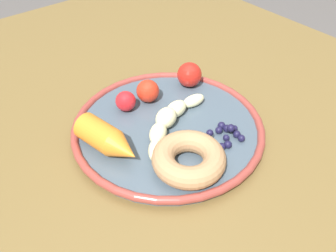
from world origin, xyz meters
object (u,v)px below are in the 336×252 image
object	(u,v)px
tomato_mid	(126,101)
dining_table	(183,161)
banana	(170,120)
blueberry_pile	(227,134)
donut	(189,159)
carrot_orange	(109,140)
tomato_near	(148,91)
plate	(168,127)
tomato_far	(189,75)

from	to	relation	value
tomato_mid	dining_table	bearing A→B (deg)	32.37
banana	blueberry_pile	bearing A→B (deg)	34.32
donut	tomato_mid	bearing A→B (deg)	177.79
carrot_orange	tomato_near	bearing A→B (deg)	118.17
tomato_near	dining_table	bearing A→B (deg)	7.40
plate	banana	size ratio (longest dim) A/B	1.84
tomato_far	blueberry_pile	bearing A→B (deg)	-19.40
banana	donut	distance (m)	0.09
plate	tomato_near	bearing A→B (deg)	167.30
banana	dining_table	bearing A→B (deg)	78.29
donut	dining_table	bearing A→B (deg)	141.94
blueberry_pile	donut	bearing A→B (deg)	-84.70
banana	plate	bearing A→B (deg)	-151.28
plate	carrot_orange	bearing A→B (deg)	-96.53
carrot_orange	banana	bearing A→B (deg)	82.11
banana	carrot_orange	xyz separation A→B (m)	(-0.01, -0.10, 0.01)
blueberry_pile	tomato_near	bearing A→B (deg)	-166.78
banana	blueberry_pile	xyz separation A→B (m)	(0.07, 0.05, -0.01)
dining_table	plate	world-z (taller)	plate
tomato_mid	carrot_orange	bearing A→B (deg)	-48.33
dining_table	tomato_mid	size ratio (longest dim) A/B	35.52
plate	donut	xyz separation A→B (m)	(0.08, -0.03, 0.02)
carrot_orange	tomato_near	xyz separation A→B (m)	(-0.06, 0.11, -0.00)
dining_table	tomato_near	distance (m)	0.14
banana	tomato_far	size ratio (longest dim) A/B	3.73
tomato_near	tomato_far	size ratio (longest dim) A/B	0.88
plate	tomato_far	xyz separation A→B (m)	(-0.06, 0.10, 0.02)
carrot_orange	plate	bearing A→B (deg)	83.47
donut	tomato_near	size ratio (longest dim) A/B	2.64
plate	tomato_mid	size ratio (longest dim) A/B	8.99
tomato_near	tomato_far	world-z (taller)	tomato_far
banana	blueberry_pile	size ratio (longest dim) A/B	2.97
plate	tomato_near	world-z (taller)	tomato_near
tomato_mid	tomato_near	bearing A→B (deg)	86.07
plate	tomato_far	size ratio (longest dim) A/B	6.87
banana	donut	size ratio (longest dim) A/B	1.60
tomato_near	donut	bearing A→B (deg)	-17.30
donut	tomato_mid	xyz separation A→B (m)	(-0.16, 0.01, 0.00)
carrot_orange	tomato_mid	size ratio (longest dim) A/B	3.29
plate	tomato_near	size ratio (longest dim) A/B	7.79
banana	donut	world-z (taller)	donut
tomato_mid	tomato_far	xyz separation A→B (m)	(0.01, 0.13, 0.01)
dining_table	blueberry_pile	bearing A→B (deg)	19.80
tomato_near	plate	bearing A→B (deg)	-12.70
banana	carrot_orange	size ratio (longest dim) A/B	1.48
dining_table	tomato_near	size ratio (longest dim) A/B	30.77
plate	blueberry_pile	size ratio (longest dim) A/B	5.48
dining_table	banana	size ratio (longest dim) A/B	7.28
dining_table	donut	distance (m)	0.14
dining_table	tomato_far	distance (m)	0.15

